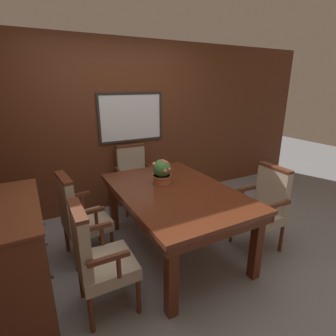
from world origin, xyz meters
name	(u,v)px	position (x,y,z in m)	size (l,w,h in m)	color
ground_plane	(177,261)	(0.00, 0.00, 0.00)	(14.00, 14.00, 0.00)	gray
wall_back	(120,127)	(0.00, 1.70, 1.23)	(7.20, 0.08, 2.45)	#5B2D19
dining_table	(175,197)	(0.08, 0.20, 0.66)	(1.14, 1.74, 0.75)	#562614
chair_right_near	(264,205)	(1.02, -0.20, 0.52)	(0.47, 0.53, 0.97)	#562B19
chair_head_far	(134,175)	(0.09, 1.46, 0.52)	(0.53, 0.47, 0.97)	#562B19
chair_left_far	(79,215)	(-0.87, 0.57, 0.52)	(0.48, 0.54, 0.97)	#562B19
chair_left_near	(97,256)	(-0.88, -0.22, 0.52)	(0.45, 0.52, 0.97)	#562B19
potted_plant	(162,172)	(0.04, 0.43, 0.89)	(0.21, 0.22, 0.29)	#B2603D
sideboard_cabinet	(16,257)	(-1.45, 0.15, 0.47)	(0.48, 1.15, 0.94)	brown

